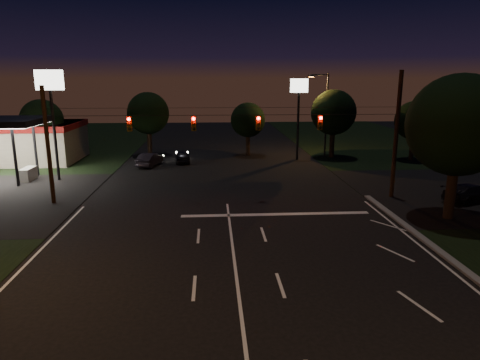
{
  "coord_description": "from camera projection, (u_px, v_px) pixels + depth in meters",
  "views": [
    {
      "loc": [
        -0.96,
        -14.24,
        8.44
      ],
      "look_at": [
        0.53,
        8.51,
        3.0
      ],
      "focal_mm": 32.0,
      "sensor_mm": 36.0,
      "label": 1
    }
  ],
  "objects": [
    {
      "name": "ground",
      "position": [
        241.0,
        312.0,
        15.84
      ],
      "size": [
        140.0,
        140.0,
        0.0
      ],
      "primitive_type": "plane",
      "color": "black",
      "rests_on": "ground"
    },
    {
      "name": "stop_bar",
      "position": [
        276.0,
        214.0,
        27.19
      ],
      "size": [
        12.0,
        0.5,
        0.01
      ],
      "primitive_type": "cube",
      "color": "silver",
      "rests_on": "ground"
    },
    {
      "name": "utility_pole_right",
      "position": [
        391.0,
        197.0,
        31.16
      ],
      "size": [
        0.3,
        0.3,
        9.0
      ],
      "primitive_type": "cylinder",
      "color": "black",
      "rests_on": "ground"
    },
    {
      "name": "utility_pole_left",
      "position": [
        54.0,
        203.0,
        29.64
      ],
      "size": [
        0.28,
        0.28,
        8.0
      ],
      "primitive_type": "cylinder",
      "color": "black",
      "rests_on": "ground"
    },
    {
      "name": "signal_span",
      "position": [
        226.0,
        122.0,
        29.09
      ],
      "size": [
        24.0,
        0.4,
        1.56
      ],
      "color": "black",
      "rests_on": "ground"
    },
    {
      "name": "gas_station",
      "position": [
        6.0,
        139.0,
        43.4
      ],
      "size": [
        14.2,
        16.1,
        5.25
      ],
      "color": "gray",
      "rests_on": "ground"
    },
    {
      "name": "pole_sign_left_near",
      "position": [
        51.0,
        97.0,
        34.69
      ],
      "size": [
        2.2,
        0.3,
        9.1
      ],
      "color": "black",
      "rests_on": "ground"
    },
    {
      "name": "pole_sign_right",
      "position": [
        299.0,
        100.0,
        44.02
      ],
      "size": [
        1.8,
        0.3,
        8.4
      ],
      "color": "black",
      "rests_on": "ground"
    },
    {
      "name": "street_light_right_far",
      "position": [
        324.0,
        108.0,
        46.4
      ],
      "size": [
        2.2,
        0.35,
        9.0
      ],
      "color": "black",
      "rests_on": "ground"
    },
    {
      "name": "tree_right_near",
      "position": [
        457.0,
        126.0,
        25.25
      ],
      "size": [
        6.0,
        6.0,
        8.76
      ],
      "color": "black",
      "rests_on": "ground"
    },
    {
      "name": "tree_far_a",
      "position": [
        43.0,
        121.0,
        42.94
      ],
      "size": [
        4.2,
        4.2,
        6.42
      ],
      "color": "black",
      "rests_on": "ground"
    },
    {
      "name": "tree_far_b",
      "position": [
        149.0,
        114.0,
        47.39
      ],
      "size": [
        4.6,
        4.6,
        6.98
      ],
      "color": "black",
      "rests_on": "ground"
    },
    {
      "name": "tree_far_c",
      "position": [
        248.0,
        120.0,
        47.26
      ],
      "size": [
        3.8,
        3.8,
        5.86
      ],
      "color": "black",
      "rests_on": "ground"
    },
    {
      "name": "tree_far_d",
      "position": [
        333.0,
        113.0,
        45.7
      ],
      "size": [
        4.8,
        4.8,
        7.3
      ],
      "color": "black",
      "rests_on": "ground"
    },
    {
      "name": "tree_far_e",
      "position": [
        414.0,
        121.0,
        44.41
      ],
      "size": [
        4.0,
        4.0,
        6.18
      ],
      "color": "black",
      "rests_on": "ground"
    },
    {
      "name": "car_oncoming_a",
      "position": [
        183.0,
        156.0,
        43.93
      ],
      "size": [
        1.8,
        3.73,
        1.23
      ],
      "primitive_type": "imported",
      "rotation": [
        0.0,
        0.0,
        3.24
      ],
      "color": "black",
      "rests_on": "ground"
    },
    {
      "name": "car_oncoming_b",
      "position": [
        150.0,
        159.0,
        42.05
      ],
      "size": [
        2.33,
        4.21,
        1.31
      ],
      "primitive_type": "imported",
      "rotation": [
        0.0,
        0.0,
        2.89
      ],
      "color": "black",
      "rests_on": "ground"
    },
    {
      "name": "car_cross",
      "position": [
        471.0,
        193.0,
        29.83
      ],
      "size": [
        4.74,
        3.14,
        1.28
      ],
      "primitive_type": "imported",
      "rotation": [
        0.0,
        0.0,
        1.91
      ],
      "color": "black",
      "rests_on": "ground"
    }
  ]
}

